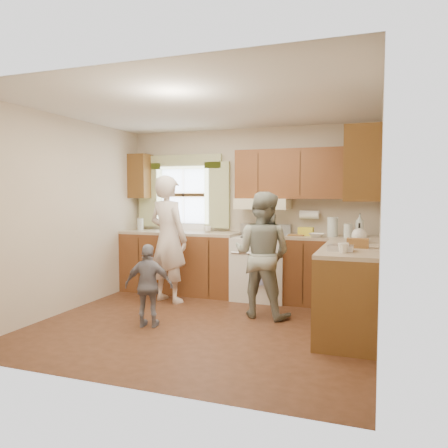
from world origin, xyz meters
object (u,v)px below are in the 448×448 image
at_px(woman_left, 168,239).
at_px(woman_right, 262,254).
at_px(stove, 261,267).
at_px(child, 149,286).

bearing_deg(woman_left, woman_right, -173.68).
relative_size(stove, woman_left, 0.60).
bearing_deg(stove, woman_left, -153.87).
distance_m(stove, child, 1.93).
bearing_deg(stove, woman_right, -74.43).
height_order(stove, child, stove).
distance_m(woman_right, child, 1.43).
xyz_separation_m(stove, woman_right, (0.24, -0.87, 0.31)).
height_order(woman_left, woman_right, woman_left).
xyz_separation_m(woman_right, child, (-1.11, -0.86, -0.30)).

